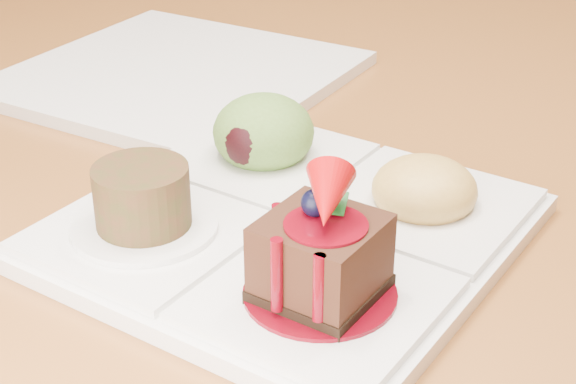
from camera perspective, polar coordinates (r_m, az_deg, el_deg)
The scene contains 4 objects.
dining_table at distance 1.03m, azimuth 8.71°, elevation 6.96°, with size 1.00×1.80×0.75m.
chair_left at distance 1.72m, azimuth -12.76°, elevation 11.27°, with size 0.58×0.58×1.00m.
sampler_plate at distance 0.58m, azimuth 0.07°, elevation -1.01°, with size 0.29×0.29×0.10m.
second_plate at distance 0.85m, azimuth -7.19°, elevation 7.48°, with size 0.28×0.28×0.01m, color white.
Camera 1 is at (0.32, -0.91, 1.05)m, focal length 55.00 mm.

